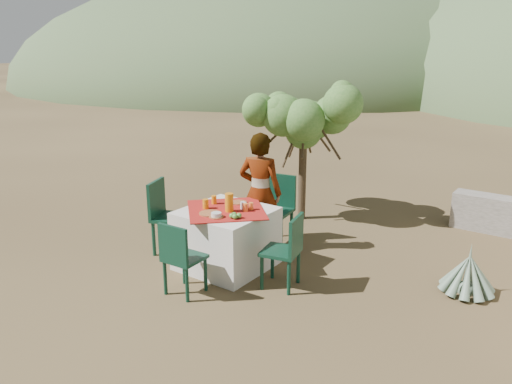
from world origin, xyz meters
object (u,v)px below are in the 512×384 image
Objects in this scene: agave at (468,275)px; juice_pitcher at (229,202)px; table at (226,238)px; shrub_tree at (309,125)px; person at (260,193)px; chair_far at (277,206)px; chair_left at (165,213)px; chair_right at (287,248)px; chair_near at (180,256)px.

agave is 2.88m from juice_pitcher.
shrub_tree is (-0.11, 2.21, 1.15)m from table.
person is at bearing 87.20° from table.
table reaches higher than agave.
chair_far is (0.06, 1.08, 0.16)m from table.
juice_pitcher is (1.06, 0.06, 0.33)m from chair_left.
juice_pitcher is at bearing -103.66° from chair_right.
shrub_tree reaches higher than agave.
chair_left reaches higher than table.
shrub_tree is 3.30m from agave.
juice_pitcher is (0.05, -0.73, 0.06)m from person.
chair_left is (-1.03, -1.18, 0.01)m from chair_far.
chair_right is at bearing -148.20° from agave.
chair_left reaches higher than chair_right.
chair_left is at bearing -101.02° from chair_right.
chair_far is 1.99m from chair_near.
shrub_tree is (-1.04, 2.26, 1.04)m from chair_right.
chair_near is at bearing -86.66° from shrub_tree.
chair_left is at bearing -139.53° from chair_far.
chair_far is 0.59× the size of person.
chair_right reaches higher than agave.
chair_left is at bearing -174.17° from table.
shrub_tree reaches higher than chair_left.
juice_pitcher is (0.08, -0.04, 0.50)m from table.
agave is (2.60, 1.93, -0.25)m from chair_near.
shrub_tree is at bearing -167.54° from chair_right.
chair_near is 3.25m from agave.
juice_pitcher reaches higher than chair_far.
chair_near is at bearing -143.47° from agave.
chair_near is at bearing -98.05° from chair_far.
chair_far is at bearing -92.08° from chair_near.
juice_pitcher is at bearing -93.28° from chair_near.
agave is (2.64, 0.33, -0.59)m from person.
chair_right is (0.88, -1.14, -0.05)m from chair_far.
chair_right is at bearing -138.02° from chair_near.
chair_right is (1.91, 0.04, -0.06)m from chair_left.
chair_right is at bearing -65.29° from shrub_tree.
juice_pitcher reaches higher than chair_near.
chair_near is 1.63m from person.
agave is at bearing -9.90° from chair_far.
chair_right is at bearing 125.10° from person.
juice_pitcher is at bearing -97.12° from chair_far.
chair_far is 0.98× the size of chair_left.
agave is at bearing -93.42° from chair_left.
chair_far is at bearing -61.48° from chair_left.
chair_left is at bearing -40.26° from chair_near.
person is 2.73m from agave.
person reaches higher than agave.
table is 0.80× the size of person.
person is at bearing -72.41° from chair_left.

